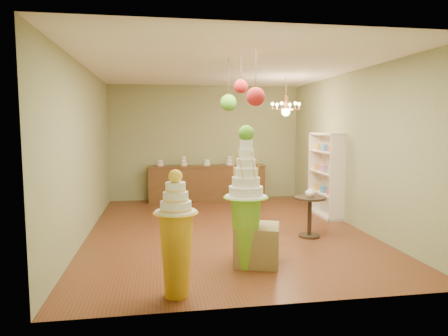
{
  "coord_description": "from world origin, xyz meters",
  "views": [
    {
      "loc": [
        -1.2,
        -7.3,
        1.96
      ],
      "look_at": [
        -0.02,
        0.0,
        1.17
      ],
      "focal_mm": 32.0,
      "sensor_mm": 36.0,
      "label": 1
    }
  ],
  "objects": [
    {
      "name": "floor",
      "position": [
        0.0,
        0.0,
        0.0
      ],
      "size": [
        6.5,
        6.5,
        0.0
      ],
      "primitive_type": "plane",
      "color": "#5E2F19",
      "rests_on": "ground"
    },
    {
      "name": "ceiling",
      "position": [
        0.0,
        0.0,
        3.0
      ],
      "size": [
        6.5,
        6.5,
        0.0
      ],
      "primitive_type": "plane",
      "rotation": [
        3.14,
        0.0,
        0.0
      ],
      "color": "white",
      "rests_on": "ground"
    },
    {
      "name": "wall_back",
      "position": [
        0.0,
        3.25,
        1.5
      ],
      "size": [
        5.0,
        0.04,
        3.0
      ],
      "primitive_type": "cube",
      "color": "#8E9365",
      "rests_on": "ground"
    },
    {
      "name": "wall_front",
      "position": [
        0.0,
        -3.25,
        1.5
      ],
      "size": [
        5.0,
        0.04,
        3.0
      ],
      "primitive_type": "cube",
      "color": "#8E9365",
      "rests_on": "ground"
    },
    {
      "name": "wall_left",
      "position": [
        -2.5,
        0.0,
        1.5
      ],
      "size": [
        0.04,
        6.5,
        3.0
      ],
      "primitive_type": "cube",
      "color": "#8E9365",
      "rests_on": "ground"
    },
    {
      "name": "wall_right",
      "position": [
        2.5,
        0.0,
        1.5
      ],
      "size": [
        0.04,
        6.5,
        3.0
      ],
      "primitive_type": "cube",
      "color": "#8E9365",
      "rests_on": "ground"
    },
    {
      "name": "pedestal_green",
      "position": [
        -0.05,
        -2.04,
        0.77
      ],
      "size": [
        0.63,
        0.63,
        1.96
      ],
      "rotation": [
        0.0,
        0.0,
        0.1
      ],
      "color": "#74BA29",
      "rests_on": "floor"
    },
    {
      "name": "pedestal_orange",
      "position": [
        -1.04,
        -2.85,
        0.62
      ],
      "size": [
        0.58,
        0.58,
        1.47
      ],
      "rotation": [
        0.0,
        0.0,
        -0.27
      ],
      "color": "gold",
      "rests_on": "floor"
    },
    {
      "name": "burlap_riser",
      "position": [
        0.14,
        -1.92,
        0.28
      ],
      "size": [
        0.77,
        0.77,
        0.56
      ],
      "primitive_type": "cube",
      "rotation": [
        0.0,
        0.0,
        -0.31
      ],
      "color": "olive",
      "rests_on": "floor"
    },
    {
      "name": "sideboard",
      "position": [
        0.0,
        2.97,
        0.48
      ],
      "size": [
        3.04,
        0.54,
        1.16
      ],
      "color": "#56361B",
      "rests_on": "floor"
    },
    {
      "name": "shelving_unit",
      "position": [
        2.34,
        0.8,
        0.9
      ],
      "size": [
        0.33,
        1.2,
        1.8
      ],
      "color": "white",
      "rests_on": "floor"
    },
    {
      "name": "round_table",
      "position": [
        1.38,
        -0.74,
        0.46
      ],
      "size": [
        0.7,
        0.7,
        0.72
      ],
      "rotation": [
        0.0,
        0.0,
        -0.32
      ],
      "color": "black",
      "rests_on": "floor"
    },
    {
      "name": "vase",
      "position": [
        1.38,
        -0.74,
        0.8
      ],
      "size": [
        0.21,
        0.21,
        0.18
      ],
      "primitive_type": "imported",
      "rotation": [
        0.0,
        0.0,
        -0.33
      ],
      "color": "white",
      "rests_on": "round_table"
    },
    {
      "name": "pom_red_left",
      "position": [
        0.06,
        -2.1,
        2.34
      ],
      "size": [
        0.25,
        0.25,
        0.79
      ],
      "color": "#443831",
      "rests_on": "ceiling"
    },
    {
      "name": "pom_green_mid",
      "position": [
        -0.14,
        -1.14,
        2.31
      ],
      "size": [
        0.25,
        0.25,
        0.82
      ],
      "color": "#443831",
      "rests_on": "ceiling"
    },
    {
      "name": "pom_red_right",
      "position": [
        -0.05,
        -1.68,
        2.51
      ],
      "size": [
        0.2,
        0.2,
        0.59
      ],
      "color": "#443831",
      "rests_on": "ceiling"
    },
    {
      "name": "chandelier",
      "position": [
        1.49,
        1.05,
        2.3
      ],
      "size": [
        0.72,
        0.72,
        0.85
      ],
      "rotation": [
        0.0,
        0.0,
        -0.1
      ],
      "color": "#EE9854",
      "rests_on": "ceiling"
    }
  ]
}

